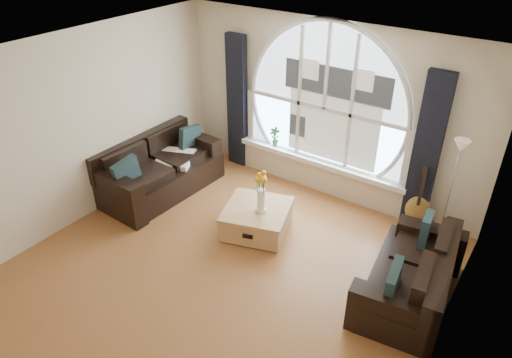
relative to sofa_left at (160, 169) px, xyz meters
name	(u,v)px	position (x,y,z in m)	size (l,w,h in m)	color
ground	(215,281)	(2.05, -1.15, -0.40)	(5.00, 5.50, 0.01)	brown
ceiling	(202,71)	(2.05, -1.15, 2.30)	(5.00, 5.50, 0.01)	silver
wall_back	(326,110)	(2.05, 1.60, 0.95)	(5.00, 0.01, 2.70)	beige
wall_left	(68,134)	(-0.45, -1.15, 0.95)	(0.01, 5.50, 2.70)	beige
wall_right	(439,282)	(4.55, -1.15, 0.95)	(0.01, 5.50, 2.70)	beige
attic_slope	(425,168)	(4.25, -1.15, 1.95)	(0.92, 5.50, 0.72)	silver
arched_window	(326,94)	(2.05, 1.57, 1.23)	(2.60, 0.06, 2.15)	silver
window_sill	(319,162)	(2.05, 1.50, 0.11)	(2.90, 0.22, 0.08)	white
window_frame	(325,94)	(2.05, 1.54, 1.23)	(2.76, 0.08, 2.15)	white
neighbor_house	(334,104)	(2.20, 1.55, 1.10)	(1.70, 0.02, 1.50)	silver
curtain_left	(237,103)	(0.45, 1.48, 0.75)	(0.35, 0.12, 2.30)	black
curtain_right	(426,154)	(3.65, 1.48, 0.75)	(0.35, 0.12, 2.30)	black
sofa_left	(160,169)	(0.00, 0.00, 0.00)	(0.99, 1.98, 0.88)	black
sofa_right	(411,270)	(4.10, -0.03, 0.00)	(0.84, 1.68, 0.75)	black
coffee_chest	(257,218)	(1.89, 0.00, -0.18)	(0.88, 0.88, 0.43)	tan
throw_blanket	(175,159)	(0.10, 0.26, 0.10)	(0.55, 0.55, 0.10)	silver
vase_flowers	(261,187)	(1.97, -0.01, 0.38)	(0.24, 0.24, 0.70)	white
floor_lamp	(449,195)	(4.10, 1.18, 0.40)	(0.24, 0.24, 1.60)	#B2B2B2
guitar	(421,197)	(3.72, 1.38, 0.13)	(0.36, 0.24, 1.06)	brown
potted_plant	(275,137)	(1.21, 1.50, 0.32)	(0.18, 0.12, 0.33)	#1E6023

